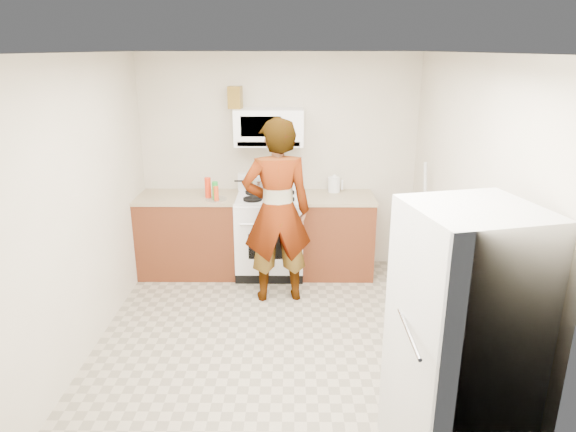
{
  "coord_description": "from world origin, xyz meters",
  "views": [
    {
      "loc": [
        0.16,
        -4.11,
        2.53
      ],
      "look_at": [
        0.12,
        0.55,
        1.0
      ],
      "focal_mm": 32.0,
      "sensor_mm": 36.0,
      "label": 1
    }
  ],
  "objects_px": {
    "saucepan": "(258,185)",
    "fridge": "(462,342)",
    "microwave": "(269,127)",
    "kettle": "(334,185)",
    "person": "(277,212)",
    "gas_range": "(270,233)"
  },
  "relations": [
    {
      "from": "saucepan",
      "to": "fridge",
      "type": "bearing_deg",
      "value": -65.04
    },
    {
      "from": "microwave",
      "to": "fridge",
      "type": "height_order",
      "value": "microwave"
    },
    {
      "from": "fridge",
      "to": "kettle",
      "type": "height_order",
      "value": "fridge"
    },
    {
      "from": "person",
      "to": "microwave",
      "type": "bearing_deg",
      "value": -89.74
    },
    {
      "from": "person",
      "to": "fridge",
      "type": "bearing_deg",
      "value": 110.34
    },
    {
      "from": "gas_range",
      "to": "person",
      "type": "bearing_deg",
      "value": -80.82
    },
    {
      "from": "gas_range",
      "to": "microwave",
      "type": "xyz_separation_m",
      "value": [
        0.0,
        0.13,
        1.21
      ]
    },
    {
      "from": "fridge",
      "to": "kettle",
      "type": "relative_size",
      "value": 9.98
    },
    {
      "from": "person",
      "to": "kettle",
      "type": "height_order",
      "value": "person"
    },
    {
      "from": "microwave",
      "to": "person",
      "type": "relative_size",
      "value": 0.4
    },
    {
      "from": "gas_range",
      "to": "kettle",
      "type": "xyz_separation_m",
      "value": [
        0.75,
        0.2,
        0.53
      ]
    },
    {
      "from": "saucepan",
      "to": "person",
      "type": "bearing_deg",
      "value": -73.27
    },
    {
      "from": "kettle",
      "to": "saucepan",
      "type": "relative_size",
      "value": 0.69
    },
    {
      "from": "person",
      "to": "saucepan",
      "type": "height_order",
      "value": "person"
    },
    {
      "from": "microwave",
      "to": "kettle",
      "type": "bearing_deg",
      "value": 5.16
    },
    {
      "from": "microwave",
      "to": "person",
      "type": "height_order",
      "value": "person"
    },
    {
      "from": "microwave",
      "to": "fridge",
      "type": "xyz_separation_m",
      "value": [
        1.28,
        -3.02,
        -0.85
      ]
    },
    {
      "from": "saucepan",
      "to": "gas_range",
      "type": "bearing_deg",
      "value": -50.91
    },
    {
      "from": "microwave",
      "to": "person",
      "type": "bearing_deg",
      "value": -82.3
    },
    {
      "from": "person",
      "to": "fridge",
      "type": "distance_m",
      "value": 2.53
    },
    {
      "from": "gas_range",
      "to": "kettle",
      "type": "distance_m",
      "value": 0.94
    },
    {
      "from": "fridge",
      "to": "saucepan",
      "type": "bearing_deg",
      "value": 101.4
    }
  ]
}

